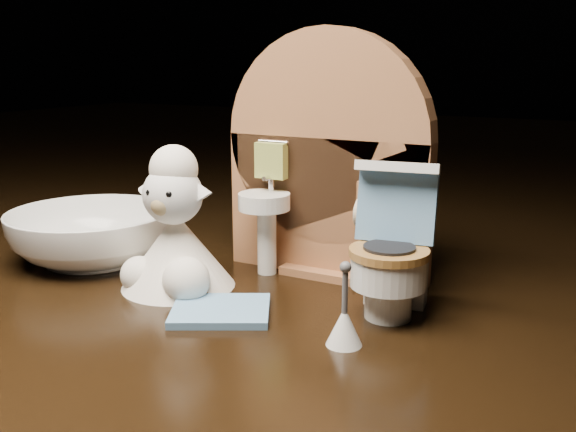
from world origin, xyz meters
name	(u,v)px	position (x,y,z in m)	size (l,w,h in m)	color
backdrop_panel	(326,170)	(0.00, 0.06, 0.07)	(0.13, 0.05, 0.15)	#A2653D
toy_toilet	(393,259)	(0.06, 0.02, 0.03)	(0.04, 0.05, 0.08)	white
bath_mat	(221,311)	(-0.02, -0.02, 0.00)	(0.05, 0.04, 0.00)	#6292BD
toilet_brush	(344,323)	(0.05, -0.03, 0.01)	(0.02, 0.02, 0.04)	white
plush_lamb	(175,239)	(-0.07, 0.00, 0.03)	(0.07, 0.07, 0.09)	white
ceramic_bowl	(92,236)	(-0.15, 0.01, 0.02)	(0.11, 0.11, 0.03)	white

